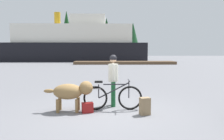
% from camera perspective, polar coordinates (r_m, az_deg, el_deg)
% --- Properties ---
extents(ground_plane, '(160.00, 160.00, 0.00)m').
position_cam_1_polar(ground_plane, '(6.36, -1.38, -11.27)').
color(ground_plane, slate).
extents(bicycle, '(1.79, 0.44, 0.92)m').
position_cam_1_polar(bicycle, '(6.50, 0.09, -7.29)').
color(bicycle, black).
rests_on(bicycle, ground_plane).
extents(person_cyclist, '(0.32, 0.53, 1.68)m').
position_cam_1_polar(person_cyclist, '(6.90, 0.33, -1.46)').
color(person_cyclist, '#19592D').
rests_on(person_cyclist, ground_plane).
extents(dog, '(1.46, 0.54, 0.91)m').
position_cam_1_polar(dog, '(6.43, -10.78, -5.67)').
color(dog, olive).
rests_on(dog, ground_plane).
extents(backpack, '(0.32, 0.26, 0.49)m').
position_cam_1_polar(backpack, '(6.13, 8.83, -9.58)').
color(backpack, '#8C7251').
rests_on(backpack, ground_plane).
extents(handbag_pannier, '(0.36, 0.27, 0.30)m').
position_cam_1_polar(handbag_pannier, '(6.32, -6.59, -10.01)').
color(handbag_pannier, maroon).
rests_on(handbag_pannier, ground_plane).
extents(dock_pier, '(14.02, 2.43, 0.40)m').
position_cam_1_polar(dock_pier, '(29.84, 3.41, 1.98)').
color(dock_pier, brown).
rests_on(dock_pier, ground_plane).
extents(ferry_boat, '(25.60, 8.02, 8.85)m').
position_cam_1_polar(ferry_boat, '(39.97, -9.84, 6.87)').
color(ferry_boat, black).
rests_on(ferry_boat, ground_plane).
extents(pine_tree_far_left, '(3.75, 3.75, 12.70)m').
position_cam_1_polar(pine_tree_far_left, '(59.70, -12.08, 10.62)').
color(pine_tree_far_left, '#4C331E').
rests_on(pine_tree_far_left, ground_plane).
extents(pine_tree_center, '(4.14, 4.14, 10.68)m').
position_cam_1_polar(pine_tree_center, '(57.91, -1.48, 9.71)').
color(pine_tree_center, '#4C331E').
rests_on(pine_tree_center, ground_plane).
extents(pine_tree_far_right, '(3.30, 3.30, 9.73)m').
position_cam_1_polar(pine_tree_far_right, '(59.91, 5.66, 9.39)').
color(pine_tree_far_right, '#4C331E').
rests_on(pine_tree_far_right, ground_plane).
extents(pine_tree_mid_back, '(3.65, 3.65, 10.80)m').
position_cam_1_polar(pine_tree_mid_back, '(65.53, -1.19, 9.21)').
color(pine_tree_mid_back, '#4C331E').
rests_on(pine_tree_mid_back, ground_plane).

